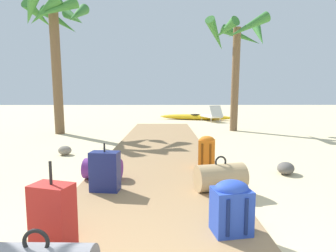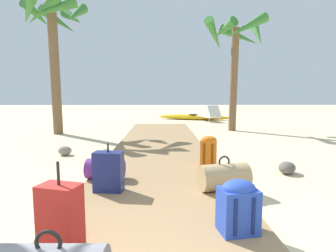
% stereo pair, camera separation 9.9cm
% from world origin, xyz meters
% --- Properties ---
extents(ground_plane, '(60.00, 60.00, 0.00)m').
position_xyz_m(ground_plane, '(0.00, 4.38, 0.00)').
color(ground_plane, beige).
extents(boardwalk, '(2.17, 10.96, 0.08)m').
position_xyz_m(boardwalk, '(0.00, 5.48, 0.04)').
color(boardwalk, '#9E7A51').
rests_on(boardwalk, ground).
extents(suitcase_red, '(0.38, 0.30, 0.73)m').
position_xyz_m(suitcase_red, '(-0.81, 1.27, 0.35)').
color(suitcase_red, red).
rests_on(suitcase_red, boardwalk).
extents(backpack_orange, '(0.31, 0.28, 0.56)m').
position_xyz_m(backpack_orange, '(0.85, 3.71, 0.38)').
color(backpack_orange, orange).
rests_on(backpack_orange, boardwalk).
extents(duffel_bag_tan, '(0.72, 0.50, 0.47)m').
position_xyz_m(duffel_bag_tan, '(0.87, 2.61, 0.26)').
color(duffel_bag_tan, tan).
rests_on(duffel_bag_tan, boardwalk).
extents(duffel_bag_purple, '(0.59, 0.38, 0.42)m').
position_xyz_m(duffel_bag_purple, '(-0.82, 3.12, 0.24)').
color(duffel_bag_purple, '#6B2D84').
rests_on(duffel_bag_purple, boardwalk).
extents(backpack_blue, '(0.38, 0.32, 0.50)m').
position_xyz_m(backpack_blue, '(0.74, 1.47, 0.34)').
color(backpack_blue, '#2847B7').
rests_on(backpack_blue, boardwalk).
extents(suitcase_navy, '(0.40, 0.25, 0.64)m').
position_xyz_m(suitcase_navy, '(-0.66, 2.60, 0.34)').
color(suitcase_navy, navy).
rests_on(suitcase_navy, boardwalk).
extents(palm_tree_far_left, '(2.24, 2.19, 4.50)m').
position_xyz_m(palm_tree_far_left, '(-3.48, 8.42, 3.49)').
color(palm_tree_far_left, brown).
rests_on(palm_tree_far_left, ground).
extents(palm_tree_far_right, '(2.34, 2.33, 4.16)m').
position_xyz_m(palm_tree_far_right, '(2.76, 9.18, 3.19)').
color(palm_tree_far_right, brown).
rests_on(palm_tree_far_right, ground).
extents(lounge_chair, '(0.99, 1.61, 0.82)m').
position_xyz_m(lounge_chair, '(2.47, 12.67, 0.33)').
color(lounge_chair, white).
rests_on(lounge_chair, ground).
extents(kayak, '(3.95, 1.73, 0.31)m').
position_xyz_m(kayak, '(1.74, 13.65, 0.15)').
color(kayak, gold).
rests_on(kayak, ground).
extents(rock_left_far, '(0.39, 0.38, 0.21)m').
position_xyz_m(rock_left_far, '(-2.13, 5.13, 0.10)').
color(rock_left_far, gray).
rests_on(rock_left_far, ground).
extents(rock_right_near, '(0.43, 0.45, 0.21)m').
position_xyz_m(rock_right_near, '(2.20, 3.60, 0.10)').
color(rock_right_near, '#5B5651').
rests_on(rock_right_near, ground).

